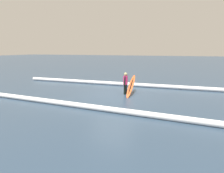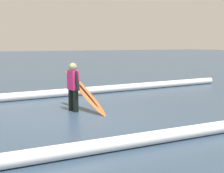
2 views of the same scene
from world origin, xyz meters
TOP-DOWN VIEW (x-y plane):
  - ground_plane at (0.00, 0.00)m, footprint 161.23×161.23m
  - surfer at (-0.58, -0.77)m, footprint 0.23×0.66m
  - surfboard at (-0.93, -0.80)m, footprint 0.45×2.15m
  - wave_crest_foreground at (-0.07, -3.34)m, footprint 17.58×0.87m
  - wave_crest_midground at (-1.35, 2.87)m, footprint 24.06×1.20m

SIDE VIEW (x-z plane):
  - ground_plane at x=0.00m, z-range 0.00..0.00m
  - wave_crest_midground at x=-1.35m, z-range 0.00..0.25m
  - wave_crest_foreground at x=-0.07m, z-range 0.00..0.27m
  - surfboard at x=-0.93m, z-range -0.02..1.07m
  - surfer at x=-0.58m, z-range 0.07..1.40m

